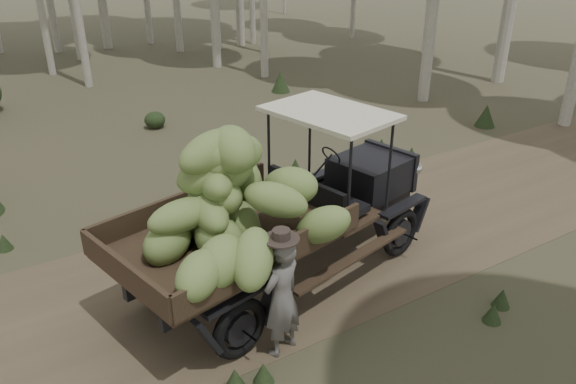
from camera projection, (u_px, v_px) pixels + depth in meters
The scene contains 4 objects.
ground at pixel (224, 279), 8.89m from camera, with size 120.00×120.00×0.00m, color #473D2B.
dirt_track at pixel (224, 279), 8.89m from camera, with size 70.00×4.00×0.01m, color brown.
banana_truck at pixel (253, 199), 7.83m from camera, with size 5.78×3.37×2.84m.
farmer at pixel (282, 296), 7.07m from camera, with size 0.71×0.57×1.83m.
Camera 1 is at (-3.04, -6.80, 5.15)m, focal length 35.00 mm.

